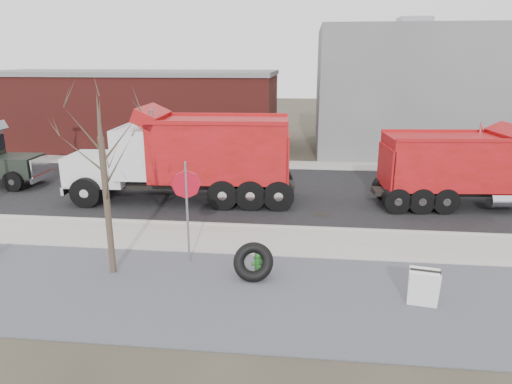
# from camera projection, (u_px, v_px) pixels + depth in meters

# --- Properties ---
(ground) EXTENTS (120.00, 120.00, 0.00)m
(ground) POSITION_uv_depth(u_px,v_px,m) (235.00, 243.00, 15.48)
(ground) COLOR #383328
(ground) RESTS_ON ground
(gravel_verge) EXTENTS (60.00, 5.00, 0.03)m
(gravel_verge) POSITION_uv_depth(u_px,v_px,m) (215.00, 293.00, 12.14)
(gravel_verge) COLOR slate
(gravel_verge) RESTS_ON ground
(sidewalk) EXTENTS (60.00, 2.50, 0.06)m
(sidewalk) POSITION_uv_depth(u_px,v_px,m) (236.00, 239.00, 15.71)
(sidewalk) COLOR #9E9B93
(sidewalk) RESTS_ON ground
(curb) EXTENTS (60.00, 0.15, 0.11)m
(curb) POSITION_uv_depth(u_px,v_px,m) (242.00, 226.00, 16.94)
(curb) COLOR #9E9B93
(curb) RESTS_ON ground
(road) EXTENTS (60.00, 9.40, 0.02)m
(road) POSITION_uv_depth(u_px,v_px,m) (256.00, 191.00, 21.49)
(road) COLOR black
(road) RESTS_ON ground
(far_sidewalk) EXTENTS (60.00, 2.00, 0.06)m
(far_sidewalk) POSITION_uv_depth(u_px,v_px,m) (266.00, 164.00, 26.92)
(far_sidewalk) COLOR #9E9B93
(far_sidewalk) RESTS_ON ground
(building_grey) EXTENTS (12.00, 10.00, 8.00)m
(building_grey) POSITION_uv_depth(u_px,v_px,m) (408.00, 90.00, 30.58)
(building_grey) COLOR gray
(building_grey) RESTS_ON ground
(building_brick) EXTENTS (20.20, 8.20, 5.30)m
(building_brick) POSITION_uv_depth(u_px,v_px,m) (131.00, 109.00, 32.01)
(building_brick) COLOR maroon
(building_brick) RESTS_ON ground
(bare_tree) EXTENTS (3.20, 3.20, 5.20)m
(bare_tree) POSITION_uv_depth(u_px,v_px,m) (103.00, 162.00, 12.41)
(bare_tree) COLOR #382D23
(bare_tree) RESTS_ON ground
(fire_hydrant) EXTENTS (0.42, 0.41, 0.74)m
(fire_hydrant) POSITION_uv_depth(u_px,v_px,m) (258.00, 265.00, 13.06)
(fire_hydrant) COLOR #2C6E2A
(fire_hydrant) RESTS_ON ground
(truck_tire) EXTENTS (1.17, 0.96, 1.11)m
(truck_tire) POSITION_uv_depth(u_px,v_px,m) (253.00, 262.00, 12.85)
(truck_tire) COLOR black
(truck_tire) RESTS_ON ground
(stop_sign) EXTENTS (0.83, 0.26, 3.16)m
(stop_sign) POSITION_uv_depth(u_px,v_px,m) (187.00, 196.00, 13.42)
(stop_sign) COLOR gray
(stop_sign) RESTS_ON ground
(sandwich_board) EXTENTS (0.79, 0.57, 1.00)m
(sandwich_board) POSITION_uv_depth(u_px,v_px,m) (424.00, 288.00, 11.32)
(sandwich_board) COLOR white
(sandwich_board) RESTS_ON ground
(dump_truck_red_a) EXTENTS (8.52, 3.03, 3.41)m
(dump_truck_red_a) POSITION_uv_depth(u_px,v_px,m) (470.00, 166.00, 18.84)
(dump_truck_red_a) COLOR black
(dump_truck_red_a) RESTS_ON ground
(dump_truck_red_b) EXTENTS (9.86, 3.28, 4.07)m
(dump_truck_red_b) POSITION_uv_depth(u_px,v_px,m) (190.00, 154.00, 19.56)
(dump_truck_red_b) COLOR black
(dump_truck_red_b) RESTS_ON ground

